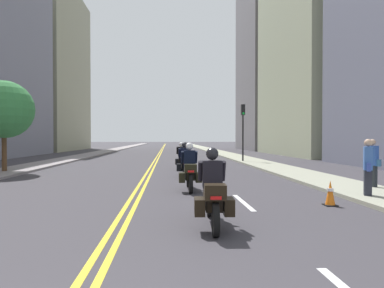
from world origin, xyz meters
name	(u,v)px	position (x,y,z in m)	size (l,w,h in m)	color
ground_plane	(161,151)	(0.00, 48.00, 0.00)	(264.00, 264.00, 0.00)	#39363B
sidewalk_left	(110,150)	(-7.46, 48.00, 0.06)	(2.41, 144.00, 0.12)	gray
sidewalk_right	(211,150)	(7.46, 48.00, 0.06)	(2.41, 144.00, 0.12)	gray
centreline_yellow_inner	(161,151)	(-0.12, 48.00, 0.00)	(0.12, 132.00, 0.01)	yellow
centreline_yellow_outer	(162,151)	(0.12, 48.00, 0.00)	(0.12, 132.00, 0.01)	yellow
lane_dashes_white	(191,158)	(3.12, 29.00, 0.00)	(0.14, 56.40, 0.01)	silver
building_right_1	(318,10)	(17.49, 34.42, 15.98)	(8.91, 16.84, 31.96)	#A1A786
building_left_2	(51,70)	(-16.92, 51.28, 12.33)	(7.76, 18.42, 24.66)	#9C9B7F
building_right_2	(270,59)	(17.16, 50.90, 14.46)	(8.24, 13.36, 28.92)	slate
motorcycle_0	(213,195)	(1.91, 5.46, 0.66)	(0.78, 2.24, 1.62)	black
motorcycle_1	(190,171)	(1.75, 10.23, 0.67)	(0.76, 2.18, 1.66)	black
motorcycle_2	(185,163)	(1.78, 14.28, 0.66)	(0.77, 2.09, 1.64)	black
motorcycle_3	(182,159)	(1.78, 17.95, 0.64)	(0.76, 2.22, 1.60)	black
traffic_cone_0	(330,193)	(5.36, 7.38, 0.34)	(0.32, 0.32, 0.68)	black
traffic_light_near	(243,122)	(6.65, 23.53, 3.03)	(0.28, 0.38, 4.38)	black
pedestrian_0	(372,164)	(8.13, 9.88, 0.92)	(0.36, 0.50, 1.78)	#23292E
pedestrian_1	(368,168)	(6.91, 8.19, 0.93)	(0.36, 0.50, 1.79)	#22242F
street_tree_0	(4,110)	(-7.50, 16.68, 3.31)	(2.99, 2.99, 4.82)	#4F3621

